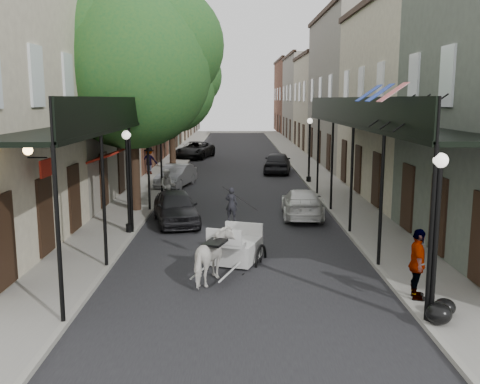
{
  "coord_description": "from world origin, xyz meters",
  "views": [
    {
      "loc": [
        -0.2,
        -13.1,
        4.95
      ],
      "look_at": [
        -0.05,
        6.0,
        1.6
      ],
      "focal_mm": 40.0,
      "sensor_mm": 36.0,
      "label": 1
    }
  ],
  "objects_px": {
    "lamppost_right_far": "(309,149)",
    "pedestrian_sidewalk_left": "(149,161)",
    "tree_far": "(177,85)",
    "car_left_near": "(176,207)",
    "carriage": "(240,230)",
    "car_right_far": "(277,162)",
    "lamppost_left": "(128,180)",
    "car_left_mid": "(176,176)",
    "pedestrian_walking": "(167,186)",
    "car_left_far": "(195,150)",
    "horse": "(214,257)",
    "lamppost_right_near": "(436,235)",
    "car_right_near": "(302,203)",
    "pedestrian_sidewalk_right": "(418,264)",
    "tree_near": "(141,62)"
  },
  "relations": [
    {
      "from": "lamppost_right_far",
      "to": "pedestrian_sidewalk_left",
      "type": "xyz_separation_m",
      "value": [
        -9.9,
        3.26,
        -1.05
      ]
    },
    {
      "from": "tree_far",
      "to": "car_left_near",
      "type": "height_order",
      "value": "tree_far"
    },
    {
      "from": "carriage",
      "to": "car_right_far",
      "type": "bearing_deg",
      "value": 100.66
    },
    {
      "from": "lamppost_left",
      "to": "car_left_mid",
      "type": "xyz_separation_m",
      "value": [
        0.5,
        10.88,
        -1.42
      ]
    },
    {
      "from": "car_left_near",
      "to": "car_left_mid",
      "type": "height_order",
      "value": "car_left_near"
    },
    {
      "from": "pedestrian_walking",
      "to": "car_left_near",
      "type": "distance_m",
      "value": 4.62
    },
    {
      "from": "car_left_far",
      "to": "car_right_far",
      "type": "bearing_deg",
      "value": -42.56
    },
    {
      "from": "lamppost_right_far",
      "to": "horse",
      "type": "bearing_deg",
      "value": -105.9
    },
    {
      "from": "lamppost_right_near",
      "to": "car_right_far",
      "type": "distance_m",
      "value": 24.62
    },
    {
      "from": "tree_far",
      "to": "car_right_near",
      "type": "relative_size",
      "value": 2.11
    },
    {
      "from": "tree_far",
      "to": "lamppost_right_far",
      "type": "relative_size",
      "value": 2.32
    },
    {
      "from": "tree_far",
      "to": "pedestrian_sidewalk_right",
      "type": "bearing_deg",
      "value": -71.26
    },
    {
      "from": "tree_far",
      "to": "lamppost_right_far",
      "type": "height_order",
      "value": "tree_far"
    },
    {
      "from": "carriage",
      "to": "pedestrian_sidewalk_right",
      "type": "relative_size",
      "value": 1.39
    },
    {
      "from": "car_right_near",
      "to": "pedestrian_walking",
      "type": "bearing_deg",
      "value": -25.52
    },
    {
      "from": "lamppost_left",
      "to": "horse",
      "type": "distance_m",
      "value": 6.28
    },
    {
      "from": "tree_far",
      "to": "car_right_far",
      "type": "bearing_deg",
      "value": -13.47
    },
    {
      "from": "lamppost_left",
      "to": "horse",
      "type": "relative_size",
      "value": 2.16
    },
    {
      "from": "pedestrian_sidewalk_right",
      "to": "car_left_far",
      "type": "distance_m",
      "value": 33.32
    },
    {
      "from": "pedestrian_sidewalk_right",
      "to": "car_right_far",
      "type": "distance_m",
      "value": 23.31
    },
    {
      "from": "tree_far",
      "to": "pedestrian_sidewalk_right",
      "type": "distance_m",
      "value": 26.73
    },
    {
      "from": "carriage",
      "to": "car_left_near",
      "type": "relative_size",
      "value": 0.62
    },
    {
      "from": "car_right_far",
      "to": "tree_far",
      "type": "bearing_deg",
      "value": -6.3
    },
    {
      "from": "lamppost_left",
      "to": "pedestrian_sidewalk_right",
      "type": "height_order",
      "value": "lamppost_left"
    },
    {
      "from": "lamppost_right_far",
      "to": "carriage",
      "type": "relative_size",
      "value": 1.53
    },
    {
      "from": "car_left_far",
      "to": "horse",
      "type": "bearing_deg",
      "value": -71.51
    },
    {
      "from": "car_left_near",
      "to": "horse",
      "type": "bearing_deg",
      "value": -88.94
    },
    {
      "from": "lamppost_right_far",
      "to": "car_left_far",
      "type": "distance_m",
      "value": 15.75
    },
    {
      "from": "lamppost_right_far",
      "to": "car_left_near",
      "type": "distance_m",
      "value": 12.27
    },
    {
      "from": "lamppost_left",
      "to": "pedestrian_sidewalk_left",
      "type": "bearing_deg",
      "value": 96.36
    },
    {
      "from": "lamppost_right_near",
      "to": "car_right_far",
      "type": "relative_size",
      "value": 0.88
    },
    {
      "from": "horse",
      "to": "car_left_far",
      "type": "xyz_separation_m",
      "value": [
        -2.81,
        30.85,
        -0.03
      ]
    },
    {
      "from": "tree_far",
      "to": "car_right_far",
      "type": "distance_m",
      "value": 8.7
    },
    {
      "from": "tree_near",
      "to": "car_right_near",
      "type": "xyz_separation_m",
      "value": [
        6.8,
        -1.18,
        -5.9
      ]
    },
    {
      "from": "lamppost_left",
      "to": "pedestrian_sidewalk_right",
      "type": "bearing_deg",
      "value": -38.96
    },
    {
      "from": "lamppost_right_near",
      "to": "car_left_mid",
      "type": "relative_size",
      "value": 0.97
    },
    {
      "from": "lamppost_right_near",
      "to": "pedestrian_sidewalk_right",
      "type": "height_order",
      "value": "lamppost_right_near"
    },
    {
      "from": "lamppost_right_far",
      "to": "car_left_mid",
      "type": "bearing_deg",
      "value": -171.7
    },
    {
      "from": "tree_near",
      "to": "lamppost_right_far",
      "type": "xyz_separation_m",
      "value": [
        8.3,
        7.82,
        -4.44
      ]
    },
    {
      "from": "pedestrian_walking",
      "to": "lamppost_right_far",
      "type": "bearing_deg",
      "value": 32.46
    },
    {
      "from": "car_left_near",
      "to": "car_left_mid",
      "type": "relative_size",
      "value": 1.03
    },
    {
      "from": "pedestrian_sidewalk_left",
      "to": "car_left_near",
      "type": "distance_m",
      "value": 13.82
    },
    {
      "from": "pedestrian_sidewalk_right",
      "to": "car_right_far",
      "type": "bearing_deg",
      "value": 15.61
    },
    {
      "from": "lamppost_left",
      "to": "carriage",
      "type": "distance_m",
      "value": 5.16
    },
    {
      "from": "car_right_far",
      "to": "car_right_near",
      "type": "bearing_deg",
      "value": 97.17
    },
    {
      "from": "carriage",
      "to": "tree_near",
      "type": "bearing_deg",
      "value": 138.22
    },
    {
      "from": "pedestrian_sidewalk_right",
      "to": "pedestrian_sidewalk_left",
      "type": "bearing_deg",
      "value": 36.14
    },
    {
      "from": "pedestrian_sidewalk_left",
      "to": "car_left_mid",
      "type": "bearing_deg",
      "value": 118.6
    },
    {
      "from": "lamppost_left",
      "to": "pedestrian_walking",
      "type": "height_order",
      "value": "lamppost_left"
    },
    {
      "from": "lamppost_left",
      "to": "pedestrian_sidewalk_right",
      "type": "xyz_separation_m",
      "value": [
        8.3,
        -6.71,
        -1.05
      ]
    }
  ]
}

